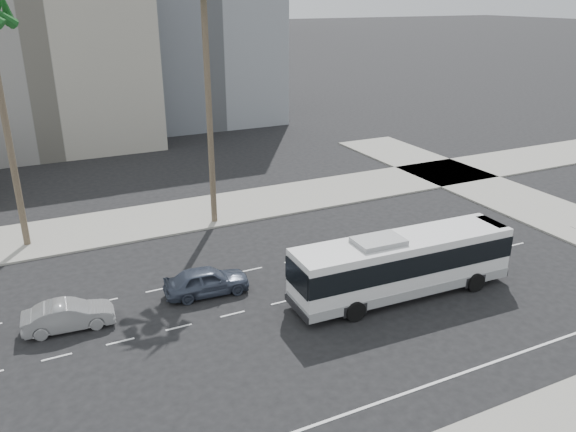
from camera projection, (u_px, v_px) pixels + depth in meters
ground at (328, 291)px, 33.44m from camera, size 700.00×700.00×0.00m
sidewalk_north at (234, 207)px, 46.39m from camera, size 120.00×7.00×0.15m
midrise_beige_west at (34, 64)px, 62.94m from camera, size 24.00×18.00×18.00m
midrise_gray_center at (188, 20)px, 75.51m from camera, size 20.00×20.00×26.00m
city_bus at (402, 263)px, 32.37m from camera, size 13.34×3.43×3.81m
car_a at (207, 281)px, 32.84m from camera, size 2.34×5.03×1.67m
car_b at (68, 315)px, 29.45m from camera, size 1.93×4.65×1.50m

